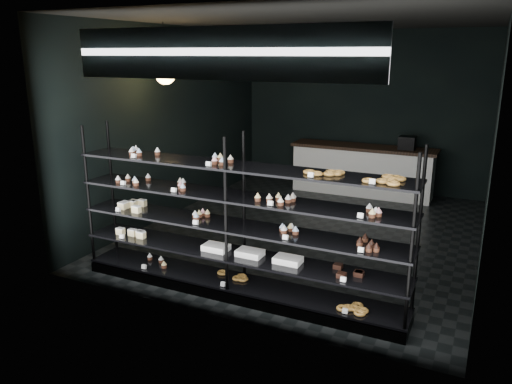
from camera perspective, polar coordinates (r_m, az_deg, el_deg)
room at (r=7.69m, az=6.53°, el=6.89°), size 5.01×6.01×3.20m
display_shelf at (r=5.78m, az=-2.49°, el=-5.95°), size 4.00×0.50×1.91m
signage at (r=4.93m, az=-4.74°, el=15.53°), size 3.30×0.05×0.50m
pendant_lamp at (r=7.61m, az=-10.34°, el=13.10°), size 0.29×0.29×0.88m
service_counter at (r=10.20m, az=12.09°, el=2.52°), size 2.83×0.65×1.23m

